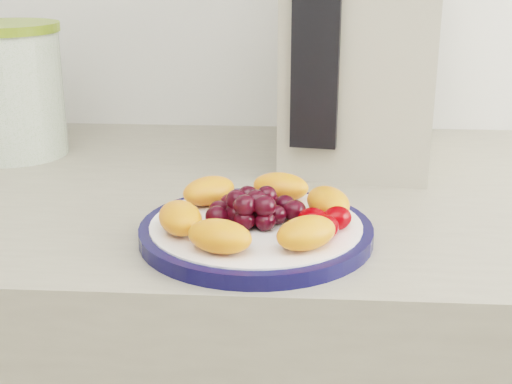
{
  "coord_description": "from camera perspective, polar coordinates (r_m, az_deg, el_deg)",
  "views": [
    {
      "loc": [
        0.09,
        0.37,
        1.18
      ],
      "look_at": [
        0.04,
        1.02,
        0.95
      ],
      "focal_mm": 50.0,
      "sensor_mm": 36.0,
      "label": 1
    }
  ],
  "objects": [
    {
      "name": "canister",
      "position": [
        1.05,
        -19.01,
        7.38
      ],
      "size": [
        0.16,
        0.16,
        0.17
      ],
      "primitive_type": "cylinder",
      "rotation": [
        0.0,
        0.0,
        0.15
      ],
      "color": "#2D5B0D",
      "rests_on": "counter"
    },
    {
      "name": "appliance_body",
      "position": [
        0.98,
        8.74,
        12.09
      ],
      "size": [
        0.22,
        0.29,
        0.33
      ],
      "primitive_type": "cube",
      "rotation": [
        0.0,
        0.0,
        -0.16
      ],
      "color": "#B1AB96",
      "rests_on": "counter"
    },
    {
      "name": "plate_face",
      "position": [
        0.71,
        0.0,
        -3.16
      ],
      "size": [
        0.21,
        0.21,
        0.02
      ],
      "primitive_type": "cylinder",
      "color": "white",
      "rests_on": "counter"
    },
    {
      "name": "fruit_plate",
      "position": [
        0.7,
        0.27,
        -1.44
      ],
      "size": [
        0.2,
        0.2,
        0.04
      ],
      "color": "orange",
      "rests_on": "plate_face"
    },
    {
      "name": "plate_rim",
      "position": [
        0.71,
        0.0,
        -3.24
      ],
      "size": [
        0.23,
        0.23,
        0.01
      ],
      "primitive_type": "cylinder",
      "color": "#0D0E39",
      "rests_on": "counter"
    },
    {
      "name": "canister_lid",
      "position": [
        1.03,
        -19.56,
        12.31
      ],
      "size": [
        0.17,
        0.17,
        0.01
      ],
      "primitive_type": "cylinder",
      "rotation": [
        0.0,
        0.0,
        0.15
      ],
      "color": "olive",
      "rests_on": "canister"
    },
    {
      "name": "appliance_panel",
      "position": [
        0.85,
        4.82,
        11.53
      ],
      "size": [
        0.06,
        0.03,
        0.24
      ],
      "primitive_type": "cube",
      "rotation": [
        0.0,
        0.0,
        -0.16
      ],
      "color": "black",
      "rests_on": "appliance_body"
    }
  ]
}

